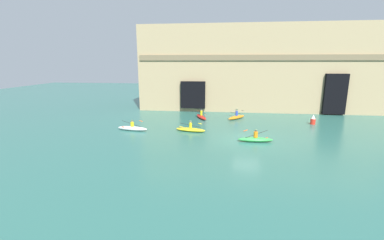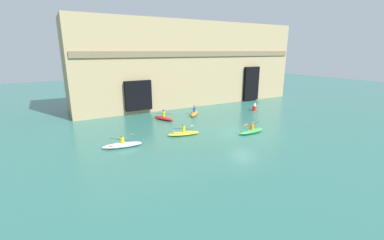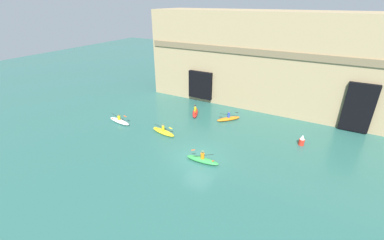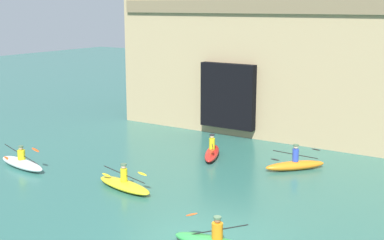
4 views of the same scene
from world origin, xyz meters
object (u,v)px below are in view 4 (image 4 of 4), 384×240
kayak_yellow (124,184)px  kayak_orange (295,164)px  kayak_red (212,152)px  kayak_white (22,163)px

kayak_yellow → kayak_orange: 8.13m
kayak_red → kayak_white: bearing=110.0°
kayak_orange → kayak_white: 12.87m
kayak_yellow → kayak_white: (-5.99, -0.35, 0.03)m
kayak_orange → kayak_white: kayak_orange is taller
kayak_yellow → kayak_red: size_ratio=1.09×
kayak_orange → kayak_yellow: bearing=-176.1°
kayak_white → kayak_red: 9.24m
kayak_yellow → kayak_red: 6.16m
kayak_orange → kayak_red: size_ratio=0.90×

